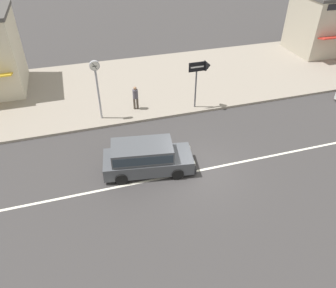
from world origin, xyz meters
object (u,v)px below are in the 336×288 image
object	(u,v)px
street_clock	(96,78)
arrow_signboard	(204,69)
shopfront_far_kios	(331,22)
minivan_dark_grey_2	(145,157)
pedestrian_by_shop	(135,96)

from	to	relation	value
street_clock	arrow_signboard	world-z (taller)	street_clock
shopfront_far_kios	minivan_dark_grey_2	bearing A→B (deg)	-149.46
minivan_dark_grey_2	arrow_signboard	xyz separation A→B (m)	(4.97, 4.98, 1.91)
minivan_dark_grey_2	pedestrian_by_shop	bearing A→B (deg)	82.59
minivan_dark_grey_2	shopfront_far_kios	distance (m)	22.45
shopfront_far_kios	arrow_signboard	bearing A→B (deg)	-155.94
street_clock	shopfront_far_kios	bearing A→B (deg)	16.08
minivan_dark_grey_2	shopfront_far_kios	size ratio (longest dim) A/B	0.74
minivan_dark_grey_2	street_clock	size ratio (longest dim) A/B	1.27
street_clock	pedestrian_by_shop	bearing A→B (deg)	12.35
pedestrian_by_shop	street_clock	bearing A→B (deg)	-167.65
shopfront_far_kios	pedestrian_by_shop	bearing A→B (deg)	-163.47
minivan_dark_grey_2	street_clock	xyz separation A→B (m)	(-1.52, 5.38, 1.97)
street_clock	shopfront_far_kios	world-z (taller)	shopfront_far_kios
minivan_dark_grey_2	pedestrian_by_shop	size ratio (longest dim) A/B	3.03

